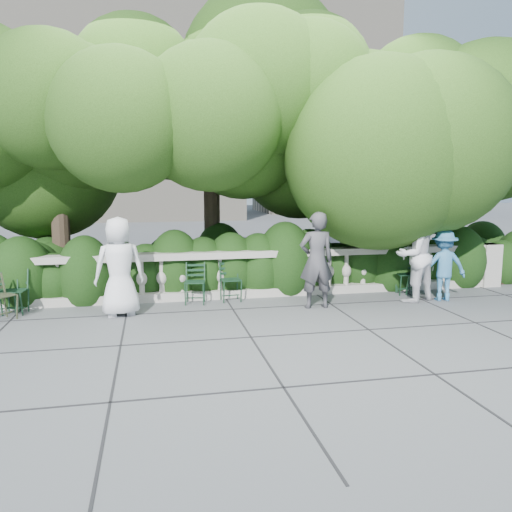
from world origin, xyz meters
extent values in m
plane|color=#52555A|center=(0.00, 0.00, 0.00)|extent=(90.00, 90.00, 0.00)
cube|color=#9E998E|center=(0.00, 1.80, 0.09)|extent=(12.00, 0.32, 0.18)
cube|color=#9E998E|center=(0.00, 1.80, 0.93)|extent=(12.00, 0.36, 0.14)
cube|color=#9E998E|center=(5.78, 1.80, 0.50)|extent=(0.44, 0.44, 1.00)
cylinder|color=#3F3023|center=(-4.00, 3.40, 1.40)|extent=(0.40, 0.40, 2.80)
ellipsoid|color=#1C3A0F|center=(-4.00, 2.96, 3.68)|extent=(5.28, 5.28, 3.96)
cylinder|color=#3F3023|center=(-0.50, 4.00, 1.70)|extent=(0.40, 0.40, 3.40)
ellipsoid|color=#1C3A0F|center=(-0.50, 3.48, 4.44)|extent=(6.24, 6.24, 4.68)
cylinder|color=#3F3023|center=(3.00, 3.30, 1.50)|extent=(0.40, 0.40, 3.00)
ellipsoid|color=#1C3A0F|center=(3.00, 2.84, 3.92)|extent=(5.52, 5.52, 4.14)
cylinder|color=#3F3023|center=(6.00, 3.80, 1.30)|extent=(0.40, 0.40, 2.60)
ellipsoid|color=#1C3A0F|center=(6.00, 3.40, 3.40)|extent=(4.80, 4.80, 3.60)
cube|color=#A09684|center=(12.00, 32.00, 16.00)|extent=(10.00, 8.00, 32.00)
imported|color=white|center=(-2.59, 0.79, 0.91)|extent=(0.98, 0.73, 1.83)
imported|color=#403F44|center=(1.12, 0.61, 0.94)|extent=(0.68, 0.45, 1.88)
imported|color=silver|center=(3.23, 0.73, 0.97)|extent=(1.15, 1.04, 1.93)
imported|color=teal|center=(3.89, 0.66, 0.74)|extent=(1.03, 0.70, 1.47)
camera|label=1|loc=(-1.98, -8.47, 2.43)|focal=35.00mm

